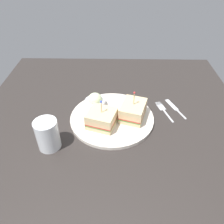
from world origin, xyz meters
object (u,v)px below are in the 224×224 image
(sandwich_half_front, at_px, (133,112))
(coleslaw_bowl, at_px, (95,101))
(drink_glass, at_px, (48,135))
(knife, at_px, (175,107))
(sandwich_half_back, at_px, (102,119))
(fork, at_px, (163,109))
(plate, at_px, (112,118))

(sandwich_half_front, distance_m, coleslaw_bowl, 0.15)
(drink_glass, distance_m, knife, 0.46)
(sandwich_half_back, height_order, drink_glass, sandwich_half_back)
(coleslaw_bowl, xyz_separation_m, knife, (-0.01, 0.29, -0.03))
(sandwich_half_back, xyz_separation_m, coleslaw_bowl, (-0.10, -0.03, -0.01))
(sandwich_half_back, bearing_deg, fork, 114.60)
(plate, height_order, coleslaw_bowl, coleslaw_bowl)
(drink_glass, bearing_deg, plate, 124.86)
(sandwich_half_front, bearing_deg, plate, -93.85)
(drink_glass, bearing_deg, sandwich_half_front, 115.85)
(coleslaw_bowl, bearing_deg, sandwich_half_front, 63.92)
(coleslaw_bowl, bearing_deg, sandwich_half_back, 16.22)
(plate, xyz_separation_m, coleslaw_bowl, (-0.06, -0.06, 0.03))
(coleslaw_bowl, bearing_deg, fork, 89.28)
(plate, height_order, fork, plate)
(plate, xyz_separation_m, sandwich_half_back, (0.04, -0.03, 0.03))
(sandwich_half_back, height_order, knife, sandwich_half_back)
(fork, xyz_separation_m, knife, (-0.01, 0.04, -0.00))
(sandwich_half_front, height_order, knife, sandwich_half_front)
(sandwich_half_front, xyz_separation_m, fork, (-0.06, 0.11, -0.04))
(plate, distance_m, coleslaw_bowl, 0.09)
(sandwich_half_back, distance_m, coleslaw_bowl, 0.11)
(knife, bearing_deg, drink_glass, -64.61)
(plate, bearing_deg, sandwich_half_front, 86.15)
(sandwich_half_back, height_order, coleslaw_bowl, sandwich_half_back)
(coleslaw_bowl, height_order, drink_glass, drink_glass)
(sandwich_half_back, xyz_separation_m, fork, (-0.10, 0.21, -0.04))
(sandwich_half_front, distance_m, fork, 0.13)
(drink_glass, bearing_deg, sandwich_half_back, 119.48)
(drink_glass, height_order, knife, drink_glass)
(sandwich_half_front, xyz_separation_m, knife, (-0.07, 0.16, -0.04))
(sandwich_half_front, distance_m, knife, 0.18)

